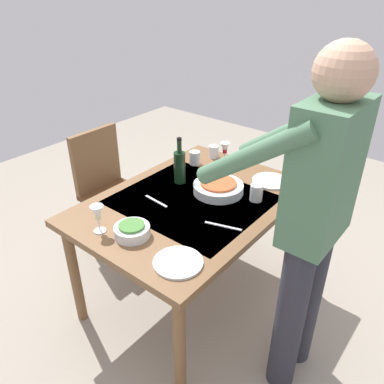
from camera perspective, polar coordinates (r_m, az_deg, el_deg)
ground_plane at (r=2.67m, az=-0.00°, el=-14.84°), size 6.00×6.00×0.00m
dining_table at (r=2.26m, az=-0.00°, el=-2.83°), size 1.32×0.95×0.74m
chair_near at (r=2.89m, az=-12.57°, el=1.31°), size 0.40×0.40×0.91m
person_server at (r=1.72m, az=17.45°, el=-3.69°), size 0.42×0.61×1.69m
wine_bottle at (r=2.35m, az=-1.85°, el=3.90°), size 0.07×0.07×0.30m
wine_glass_left at (r=2.62m, az=4.94°, el=6.40°), size 0.07×0.07×0.15m
wine_glass_right at (r=1.95m, az=-13.93°, el=-3.21°), size 0.07×0.07×0.15m
water_cup_near_left at (r=2.73m, az=3.28°, el=6.05°), size 0.07×0.07×0.09m
water_cup_near_right at (r=2.62m, az=0.41°, el=5.13°), size 0.07×0.07×0.09m
water_cup_far_left at (r=2.21m, az=9.60°, el=-0.09°), size 0.07×0.07×0.10m
serving_bowl_pasta at (r=2.28m, az=3.95°, el=0.69°), size 0.30×0.30×0.07m
side_bowl_salad at (r=1.92m, az=-8.96°, el=-5.67°), size 0.18×0.18×0.07m
dinner_plate_near at (r=1.75m, az=-2.09°, el=-10.46°), size 0.23×0.23×0.01m
dinner_plate_far at (r=2.45m, az=11.63°, el=1.63°), size 0.23×0.23×0.01m
table_knife at (r=1.99m, az=4.68°, el=-5.10°), size 0.07×0.20×0.00m
table_fork at (r=2.20m, az=-5.37°, el=-1.38°), size 0.03×0.18×0.00m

